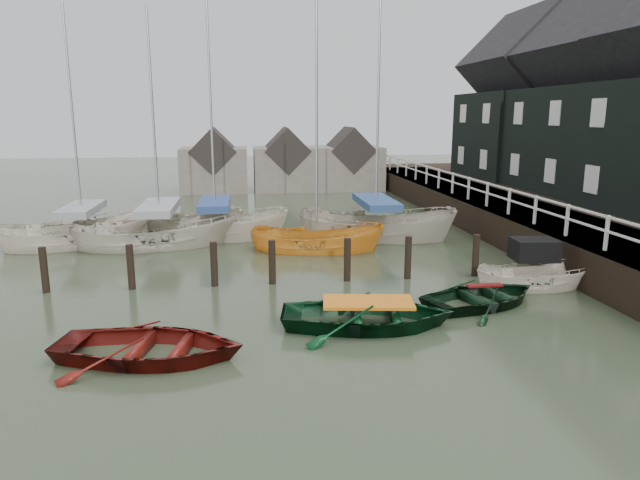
{
  "coord_description": "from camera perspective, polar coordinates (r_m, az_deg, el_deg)",
  "views": [
    {
      "loc": [
        -2.02,
        -14.37,
        5.23
      ],
      "look_at": [
        0.3,
        2.87,
        1.4
      ],
      "focal_mm": 32.0,
      "sensor_mm": 36.0,
      "label": 1
    }
  ],
  "objects": [
    {
      "name": "rowboat_red",
      "position": [
        13.29,
        -16.58,
        -11.31
      ],
      "size": [
        4.64,
        3.71,
        0.86
      ],
      "primitive_type": "imported",
      "rotation": [
        0.0,
        0.0,
        1.37
      ],
      "color": "#5C120D",
      "rests_on": "ground"
    },
    {
      "name": "land_strip",
      "position": [
        30.18,
        26.83,
        1.09
      ],
      "size": [
        14.0,
        38.0,
        1.5
      ],
      "primitive_type": "cube",
      "color": "black",
      "rests_on": "ground"
    },
    {
      "name": "sailboat_d",
      "position": [
        24.84,
        5.55,
        0.36
      ],
      "size": [
        7.32,
        4.99,
        11.56
      ],
      "rotation": [
        0.0,
        0.0,
        1.18
      ],
      "color": "#BFB5A3",
      "rests_on": "ground"
    },
    {
      "name": "sailboat_c",
      "position": [
        22.48,
        -0.33,
        -0.98
      ],
      "size": [
        5.59,
        3.07,
        10.45
      ],
      "rotation": [
        0.0,
        0.0,
        1.35
      ],
      "color": "orange",
      "rests_on": "ground"
    },
    {
      "name": "sailboat_e",
      "position": [
        25.45,
        -22.51,
        -0.25
      ],
      "size": [
        6.74,
        4.76,
        10.57
      ],
      "rotation": [
        0.0,
        0.0,
        1.99
      ],
      "color": "beige",
      "rests_on": "ground"
    },
    {
      "name": "far_sheds",
      "position": [
        40.61,
        -3.64,
        7.64
      ],
      "size": [
        14.0,
        4.08,
        4.39
      ],
      "color": "#665B51",
      "rests_on": "ground"
    },
    {
      "name": "sailboat_a",
      "position": [
        24.19,
        -15.63,
        -0.39
      ],
      "size": [
        7.14,
        3.62,
        10.57
      ],
      "rotation": [
        0.0,
        0.0,
        1.73
      ],
      "color": "beige",
      "rests_on": "ground"
    },
    {
      "name": "rowboat_dkgreen",
      "position": [
        16.78,
        16.01,
        -6.25
      ],
      "size": [
        4.38,
        3.74,
        0.77
      ],
      "primitive_type": "imported",
      "rotation": [
        0.0,
        0.0,
        1.91
      ],
      "color": "black",
      "rests_on": "ground"
    },
    {
      "name": "ground",
      "position": [
        15.42,
        0.32,
        -7.4
      ],
      "size": [
        120.0,
        120.0,
        0.0
      ],
      "primitive_type": "plane",
      "color": "#2E3824",
      "rests_on": "ground"
    },
    {
      "name": "rowboat_green",
      "position": [
        14.6,
        4.79,
        -8.62
      ],
      "size": [
        4.73,
        3.69,
        0.9
      ],
      "primitive_type": "imported",
      "rotation": [
        0.0,
        0.0,
        1.43
      ],
      "color": "black",
      "rests_on": "ground"
    },
    {
      "name": "sailboat_b",
      "position": [
        25.22,
        -10.36,
        0.4
      ],
      "size": [
        6.77,
        3.66,
        12.15
      ],
      "rotation": [
        0.0,
        0.0,
        1.37
      ],
      "color": "beige",
      "rests_on": "ground"
    },
    {
      "name": "pier",
      "position": [
        27.32,
        17.36,
        2.33
      ],
      "size": [
        3.04,
        32.0,
        2.7
      ],
      "color": "black",
      "rests_on": "ground"
    },
    {
      "name": "mooring_pilings",
      "position": [
        18.02,
        -4.52,
        -2.83
      ],
      "size": [
        13.72,
        0.22,
        1.8
      ],
      "color": "black",
      "rests_on": "ground"
    },
    {
      "name": "motorboat",
      "position": [
        18.86,
        20.62,
        -4.11
      ],
      "size": [
        3.78,
        1.69,
        2.21
      ],
      "rotation": [
        0.0,
        0.0,
        1.49
      ],
      "color": "beige",
      "rests_on": "ground"
    }
  ]
}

